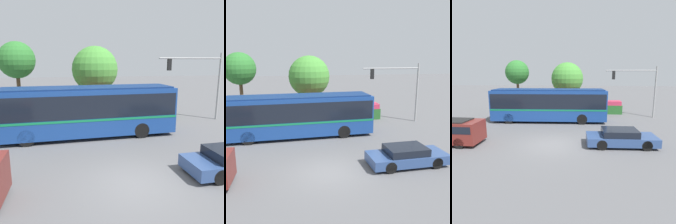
# 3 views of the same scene
# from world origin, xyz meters

# --- Properties ---
(ground_plane) EXTENTS (140.00, 140.00, 0.00)m
(ground_plane) POSITION_xyz_m (0.00, 0.00, 0.00)
(ground_plane) COLOR #5B5B5E
(city_bus) EXTENTS (11.39, 3.05, 3.28)m
(city_bus) POSITION_xyz_m (-1.27, 6.74, 1.87)
(city_bus) COLOR navy
(city_bus) RESTS_ON ground
(sedan_foreground) EXTENTS (4.64, 2.01, 1.15)m
(sedan_foreground) POSITION_xyz_m (4.62, 0.17, 0.56)
(sedan_foreground) COLOR navy
(sedan_foreground) RESTS_ON ground
(traffic_light_pole) EXTENTS (5.47, 0.24, 5.57)m
(traffic_light_pole) POSITION_xyz_m (8.45, 9.50, 3.71)
(traffic_light_pole) COLOR gray
(traffic_light_pole) RESTS_ON ground
(flowering_hedge) EXTENTS (9.75, 1.45, 1.53)m
(flowering_hedge) POSITION_xyz_m (1.99, 11.49, 0.76)
(flowering_hedge) COLOR #286028
(flowering_hedge) RESTS_ON ground
(street_tree_left) EXTENTS (3.22, 3.22, 6.61)m
(street_tree_left) POSITION_xyz_m (-6.82, 14.15, 4.96)
(street_tree_left) COLOR brown
(street_tree_left) RESTS_ON ground
(street_tree_centre) EXTENTS (4.27, 4.27, 6.29)m
(street_tree_centre) POSITION_xyz_m (0.07, 14.00, 4.15)
(street_tree_centre) COLOR brown
(street_tree_centre) RESTS_ON ground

